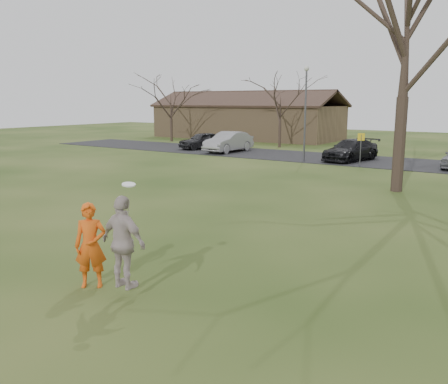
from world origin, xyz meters
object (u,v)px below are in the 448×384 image
at_px(car_3, 351,150).
at_px(building, 247,120).
at_px(car_0, 202,140).
at_px(car_1, 229,142).
at_px(big_tree, 407,30).
at_px(lamp_post, 306,102).
at_px(catching_play, 124,242).
at_px(player_defender, 91,245).

xyz_separation_m(car_3, building, (-16.52, 13.49, 1.18)).
distance_m(car_0, building, 13.21).
bearing_deg(car_1, big_tree, -29.88).
relative_size(lamp_post, big_tree, 0.45).
xyz_separation_m(car_0, lamp_post, (10.63, -2.79, 3.23)).
height_order(catching_play, lamp_post, lamp_post).
distance_m(car_1, big_tree, 19.13).
xyz_separation_m(catching_play, big_tree, (1.50, 15.36, 5.79)).
height_order(car_1, catching_play, catching_play).
relative_size(player_defender, lamp_post, 0.30).
relative_size(building, big_tree, 1.47).
distance_m(catching_play, lamp_post, 23.93).
bearing_deg(car_0, building, 124.45).
xyz_separation_m(player_defender, car_3, (-2.88, 24.80, -0.18)).
distance_m(car_3, building, 21.36).
distance_m(player_defender, big_tree, 16.65).
bearing_deg(car_3, lamp_post, -129.69).
bearing_deg(lamp_post, player_defender, -76.66).
height_order(car_1, building, building).
bearing_deg(car_1, car_0, 167.79).
distance_m(car_0, big_tree, 22.18).
distance_m(catching_play, big_tree, 16.48).
bearing_deg(car_3, building, 152.54).
xyz_separation_m(player_defender, lamp_post, (-5.40, 22.79, 3.03)).
height_order(car_1, lamp_post, lamp_post).
relative_size(building, lamp_post, 3.29).
bearing_deg(car_0, car_3, 16.17).
bearing_deg(car_1, catching_play, -59.02).
distance_m(player_defender, car_0, 30.19).
height_order(car_0, big_tree, big_tree).
distance_m(car_3, catching_play, 25.19).
bearing_deg(building, car_1, -64.03).
bearing_deg(catching_play, building, 118.12).
xyz_separation_m(player_defender, car_1, (-12.82, 24.79, -0.10)).
bearing_deg(catching_play, big_tree, 84.42).
relative_size(catching_play, lamp_post, 0.35).
distance_m(car_1, lamp_post, 8.30).
relative_size(car_0, car_1, 0.85).
relative_size(car_1, building, 0.24).
bearing_deg(catching_play, car_0, 123.73).
relative_size(player_defender, big_tree, 0.13).
bearing_deg(player_defender, car_0, 83.43).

